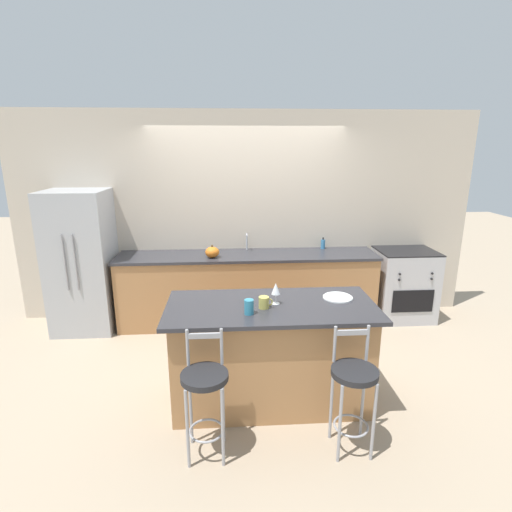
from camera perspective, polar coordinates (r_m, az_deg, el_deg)
The scene contains 15 objects.
ground_plane at distance 5.07m, azimuth -0.95°, elevation -10.97°, with size 18.00×18.00×0.00m, color tan.
wall_back at distance 5.31m, azimuth -1.40°, elevation 5.63°, with size 6.00×0.07×2.70m.
back_counter at distance 5.23m, azimuth -1.18°, elevation -4.58°, with size 3.30×0.68×0.93m.
sink_faucet at distance 5.25m, azimuth -1.32°, elevation 2.33°, with size 0.02×0.13×0.22m.
kitchen_island at distance 3.65m, azimuth 2.14°, elevation -13.73°, with size 1.81×0.83×0.93m.
refrigerator at distance 5.38m, azimuth -23.60°, elevation -0.73°, with size 0.73×0.71×1.75m.
oven_range at distance 5.70m, azimuth 20.30°, elevation -3.81°, with size 0.74×0.64×0.94m.
bar_stool_near at distance 3.07m, azimuth -7.29°, elevation -18.42°, with size 0.35×0.35×0.97m.
bar_stool_far at distance 3.18m, azimuth 13.74°, elevation -17.52°, with size 0.35×0.35×0.97m.
dinner_plate at distance 3.67m, azimuth 11.60°, elevation -5.78°, with size 0.26×0.26×0.02m.
wine_glass at distance 3.43m, azimuth 2.84°, elevation -4.73°, with size 0.08×0.08×0.19m.
coffee_mug at distance 3.37m, azimuth 1.17°, elevation -6.65°, with size 0.12×0.09×0.10m.
tumbler_cup at distance 3.25m, azimuth -1.01°, elevation -7.28°, with size 0.08×0.08×0.12m.
pumpkin_decoration at distance 4.93m, azimuth -6.27°, elevation 0.56°, with size 0.17×0.17×0.16m.
soap_bottle at distance 5.40m, azimuth 9.54°, elevation 1.70°, with size 0.06×0.06×0.15m.
Camera 1 is at (-0.22, -4.53, 2.25)m, focal length 28.00 mm.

